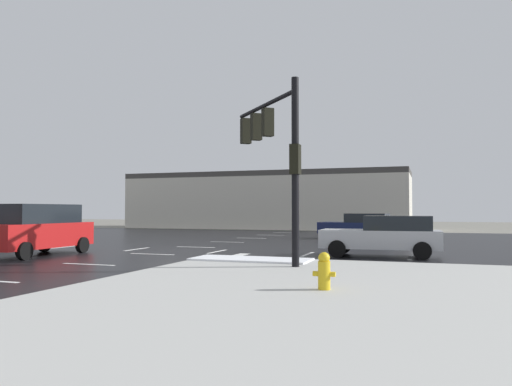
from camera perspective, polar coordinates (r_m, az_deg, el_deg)
The scene contains 10 objects.
ground_plane at distance 22.53m, azimuth -9.21°, elevation -6.57°, with size 120.00×120.00×0.00m, color slate.
road_asphalt at distance 22.53m, azimuth -9.21°, elevation -6.54°, with size 44.00×44.00×0.02m, color black.
snow_strip_curbside at distance 16.83m, azimuth -0.59°, elevation -7.60°, with size 4.00×1.60×0.06m, color white.
lane_markings at distance 20.75m, azimuth -8.08°, elevation -6.91°, with size 36.15×36.15×0.01m.
traffic_signal_mast at distance 16.36m, azimuth 2.10°, elevation 5.85°, with size 3.20×3.61×5.67m.
fire_hydrant at distance 10.76m, azimuth 7.82°, elevation -8.84°, with size 0.48×0.26×0.79m.
strip_building_background at distance 49.15m, azimuth 1.22°, elevation -0.89°, with size 27.31×8.00×5.43m.
sedan_silver at distance 19.84m, azimuth 14.54°, elevation -4.70°, with size 4.59×2.15×1.58m.
sedan_navy at distance 31.42m, azimuth 11.74°, elevation -3.67°, with size 4.68×2.42×1.58m.
suv_red at distance 21.58m, azimuth -23.97°, elevation -3.73°, with size 2.27×4.88×2.03m.
Camera 1 is at (10.65, -19.77, 1.84)m, focal length 34.86 mm.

